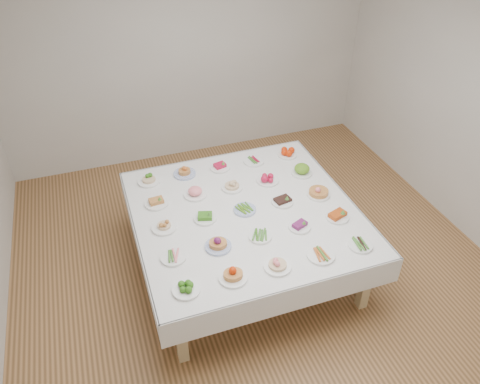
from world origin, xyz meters
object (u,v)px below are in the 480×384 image
object	(u,v)px
display_table	(245,216)
dish_0	(186,288)
dish_12	(245,209)
dish_24	(287,152)

from	to	relation	value
display_table	dish_0	size ratio (longest dim) A/B	9.56
display_table	dish_0	bearing A→B (deg)	-134.54
display_table	dish_12	bearing A→B (deg)	92.90
dish_12	dish_24	size ratio (longest dim) A/B	1.02
dish_12	dish_24	world-z (taller)	dish_24
dish_0	dish_12	world-z (taller)	dish_0
display_table	dish_0	world-z (taller)	dish_0
display_table	dish_24	bearing A→B (deg)	44.73
dish_12	dish_24	bearing A→B (deg)	44.45
display_table	dish_24	world-z (taller)	dish_24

